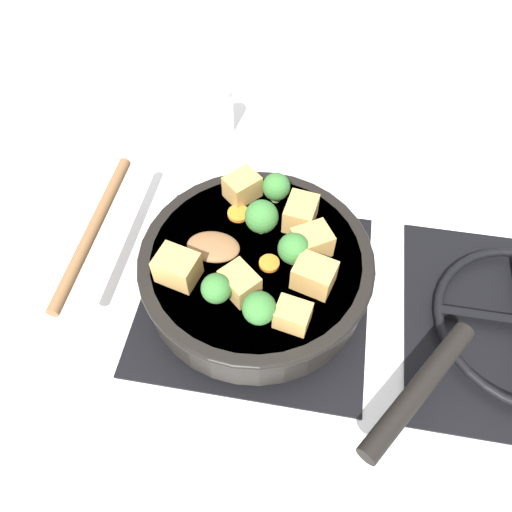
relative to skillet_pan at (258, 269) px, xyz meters
name	(u,v)px	position (x,y,z in m)	size (l,w,h in m)	color
ground_plane	(256,292)	(0.00, 0.00, -0.06)	(2.40, 2.40, 0.00)	white
front_burner_grate	(256,287)	(0.00, 0.00, -0.05)	(0.31, 0.31, 0.03)	black
skillet_pan	(258,269)	(0.00, 0.00, 0.00)	(0.37, 0.42, 0.06)	black
wooden_spoon	(143,235)	(0.00, -0.15, 0.03)	(0.25, 0.20, 0.02)	brown
tofu_cube_center_large	(240,283)	(0.05, -0.01, 0.04)	(0.04, 0.03, 0.03)	tan
tofu_cube_near_handle	(312,242)	(-0.02, 0.06, 0.05)	(0.05, 0.04, 0.04)	tan
tofu_cube_east_chunk	(293,315)	(0.08, 0.05, 0.04)	(0.04, 0.03, 0.03)	tan
tofu_cube_west_chunk	(301,214)	(-0.06, 0.05, 0.05)	(0.05, 0.04, 0.04)	tan
tofu_cube_back_piece	(177,268)	(0.04, -0.09, 0.05)	(0.05, 0.04, 0.04)	tan
tofu_cube_front_piece	(314,275)	(0.03, 0.07, 0.05)	(0.05, 0.04, 0.04)	tan
tofu_cube_mid_small	(242,187)	(-0.10, -0.04, 0.04)	(0.04, 0.03, 0.03)	tan
broccoli_floret_near_spoon	(259,308)	(0.09, 0.02, 0.05)	(0.04, 0.04, 0.05)	#709956
broccoli_floret_center_top	(216,289)	(0.07, -0.04, 0.05)	(0.04, 0.04, 0.04)	#709956
broccoli_floret_east_rim	(263,217)	(-0.04, 0.00, 0.05)	(0.04, 0.04, 0.05)	#709956
broccoli_floret_west_rim	(276,187)	(-0.10, 0.01, 0.05)	(0.04, 0.04, 0.04)	#709956
broccoli_floret_north_edge	(293,251)	(0.00, 0.04, 0.05)	(0.04, 0.04, 0.05)	#709956
carrot_slice_orange_thin	(238,214)	(-0.06, -0.04, 0.03)	(0.03, 0.03, 0.01)	orange
carrot_slice_near_center	(269,263)	(0.01, 0.02, 0.03)	(0.03, 0.03, 0.01)	orange
salt_shaker	(223,111)	(-0.32, -0.12, -0.02)	(0.04, 0.04, 0.09)	white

